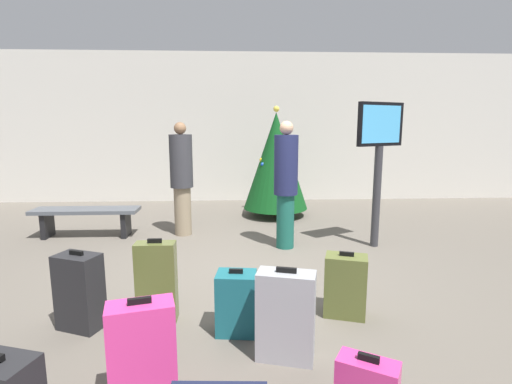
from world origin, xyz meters
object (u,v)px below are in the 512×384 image
traveller_1 (182,177)px  suitcase_4 (80,292)px  suitcase_8 (345,286)px  suitcase_7 (157,282)px  suitcase_2 (143,357)px  flight_info_kiosk (379,148)px  waiting_bench (86,215)px  suitcase_3 (236,303)px  suitcase_5 (286,316)px  holiday_tree (276,161)px  traveller_0 (286,182)px

traveller_1 → suitcase_4: 3.17m
suitcase_4 → suitcase_8: suitcase_4 is taller
suitcase_7 → suitcase_8: 1.82m
suitcase_2 → suitcase_7: (-0.15, 1.19, 0.01)m
flight_info_kiosk → waiting_bench: bearing=171.1°
flight_info_kiosk → suitcase_3: size_ratio=3.62×
suitcase_5 → flight_info_kiosk: bearing=58.6°
traveller_1 → suitcase_7: 3.01m
suitcase_7 → traveller_1: bearing=93.0°
suitcase_2 → waiting_bench: bearing=114.9°
holiday_tree → suitcase_5: (-0.40, -4.91, -0.76)m
suitcase_2 → suitcase_3: (0.61, 0.93, -0.09)m
traveller_1 → suitcase_2: 4.19m
suitcase_7 → suitcase_8: (1.82, 0.00, -0.08)m
holiday_tree → traveller_1: bearing=-143.0°
suitcase_5 → traveller_0: bearing=83.0°
holiday_tree → traveller_1: (-1.71, -1.29, -0.13)m
suitcase_5 → suitcase_8: size_ratio=1.18×
suitcase_5 → suitcase_7: bearing=149.1°
suitcase_7 → suitcase_8: suitcase_7 is taller
traveller_0 → traveller_1: 1.83m
traveller_1 → suitcase_7: (0.15, -2.94, -0.61)m
waiting_bench → traveller_0: 3.38m
suitcase_8 → waiting_bench: bearing=141.1°
traveller_0 → suitcase_3: traveller_0 is taller
flight_info_kiosk → holiday_tree: bearing=122.7°
suitcase_5 → suitcase_4: bearing=162.6°
suitcase_3 → suitcase_7: bearing=160.8°
waiting_bench → suitcase_2: (1.89, -4.07, 0.00)m
flight_info_kiosk → traveller_0: (-1.39, 0.00, -0.50)m
traveller_1 → flight_info_kiosk: bearing=-14.6°
suitcase_7 → suitcase_5: bearing=-30.9°
waiting_bench → traveller_1: bearing=2.3°
suitcase_5 → holiday_tree: bearing=85.3°
traveller_1 → suitcase_8: traveller_1 is taller
flight_info_kiosk → suitcase_2: flight_info_kiosk is taller
flight_info_kiosk → suitcase_8: (-1.06, -2.15, -1.20)m
suitcase_5 → suitcase_8: suitcase_5 is taller
flight_info_kiosk → traveller_1: bearing=165.4°
suitcase_4 → suitcase_8: (2.50, 0.12, -0.05)m
traveller_0 → suitcase_4: traveller_0 is taller
traveller_1 → holiday_tree: bearing=37.0°
traveller_0 → suitcase_3: (-0.74, -2.42, -0.73)m
holiday_tree → suitcase_7: 4.56m
traveller_0 → suitcase_5: 2.93m
waiting_bench → suitcase_8: 4.58m
flight_info_kiosk → suitcase_5: (-1.73, -2.84, -1.14)m
holiday_tree → flight_info_kiosk: (1.33, -2.08, 0.38)m
traveller_0 → traveller_1: traveller_0 is taller
waiting_bench → traveller_0: (3.24, -0.72, 0.64)m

